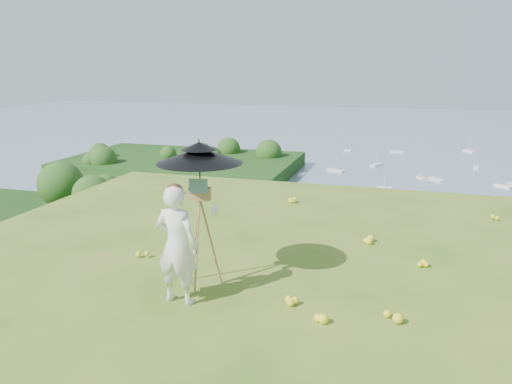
% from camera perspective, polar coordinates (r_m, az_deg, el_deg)
% --- Properties ---
extents(ground, '(14.00, 14.00, 0.00)m').
position_cam_1_polar(ground, '(7.27, 6.84, -11.98)').
color(ground, '#427020').
rests_on(ground, ground).
extents(shoreline_tier, '(170.00, 28.00, 8.00)m').
position_cam_1_polar(shoreline_tier, '(90.39, 14.63, -11.93)').
color(shoreline_tier, gray).
rests_on(shoreline_tier, bay_water).
extents(bay_water, '(700.00, 700.00, 0.00)m').
position_cam_1_polar(bay_water, '(249.24, 16.29, 5.12)').
color(bay_water, slate).
rests_on(bay_water, ground).
extents(peninsula, '(90.00, 60.00, 12.00)m').
position_cam_1_polar(peninsula, '(181.34, -8.45, 3.89)').
color(peninsula, black).
rests_on(peninsula, bay_water).
extents(slope_trees, '(110.00, 50.00, 6.00)m').
position_cam_1_polar(slope_trees, '(45.28, 14.11, -9.89)').
color(slope_trees, '#274C16').
rests_on(slope_trees, forest_slope).
extents(harbor_town, '(110.00, 22.00, 5.00)m').
position_cam_1_polar(harbor_town, '(87.77, 14.90, -8.11)').
color(harbor_town, silver).
rests_on(harbor_town, shoreline_tier).
extents(moored_boats, '(140.00, 140.00, 0.70)m').
position_cam_1_polar(moored_boats, '(171.98, 11.75, 1.60)').
color(moored_boats, silver).
rests_on(moored_boats, bay_water).
extents(wildflowers, '(10.00, 10.50, 0.12)m').
position_cam_1_polar(wildflowers, '(7.47, 7.20, -10.74)').
color(wildflowers, yellow).
rests_on(wildflowers, ground).
extents(painter, '(0.64, 0.45, 1.68)m').
position_cam_1_polar(painter, '(6.88, -9.04, -5.99)').
color(painter, white).
rests_on(painter, ground).
extents(field_easel, '(0.70, 0.70, 1.65)m').
position_cam_1_polar(field_easel, '(7.37, -6.33, -4.66)').
color(field_easel, '#9C6441').
rests_on(field_easel, ground).
extents(sun_umbrella, '(1.41, 1.41, 0.85)m').
position_cam_1_polar(sun_umbrella, '(7.15, -6.45, 2.69)').
color(sun_umbrella, black).
rests_on(sun_umbrella, field_easel).
extents(painter_cap, '(0.23, 0.27, 0.10)m').
position_cam_1_polar(painter_cap, '(6.65, -9.30, 0.44)').
color(painter_cap, '#DB7887').
rests_on(painter_cap, painter).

